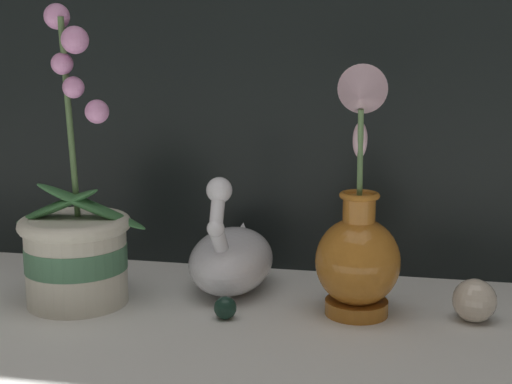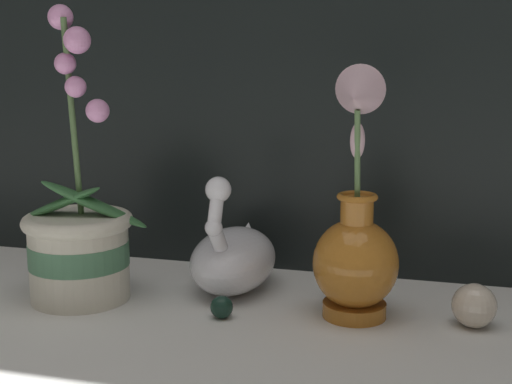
% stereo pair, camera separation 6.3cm
% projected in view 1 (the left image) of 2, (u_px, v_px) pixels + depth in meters
% --- Properties ---
extents(ground_plane, '(2.80, 2.80, 0.00)m').
position_uv_depth(ground_plane, '(236.00, 342.00, 0.83)').
color(ground_plane, silver).
extents(orchid_potted_plant, '(0.18, 0.15, 0.39)m').
position_uv_depth(orchid_potted_plant, '(76.00, 245.00, 0.94)').
color(orchid_potted_plant, beige).
rests_on(orchid_potted_plant, ground_plane).
extents(swan_figurine, '(0.11, 0.20, 0.17)m').
position_uv_depth(swan_figurine, '(232.00, 257.00, 1.00)').
color(swan_figurine, white).
rests_on(swan_figurine, ground_plane).
extents(blue_vase, '(0.11, 0.12, 0.32)m').
position_uv_depth(blue_vase, '(358.00, 240.00, 0.89)').
color(blue_vase, '#B26B23').
rests_on(blue_vase, ground_plane).
extents(glass_sphere, '(0.05, 0.05, 0.05)m').
position_uv_depth(glass_sphere, '(475.00, 300.00, 0.88)').
color(glass_sphere, beige).
rests_on(glass_sphere, ground_plane).
extents(glass_bauble, '(0.03, 0.03, 0.03)m').
position_uv_depth(glass_bauble, '(225.00, 308.00, 0.90)').
color(glass_bauble, '#142D23').
rests_on(glass_bauble, ground_plane).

